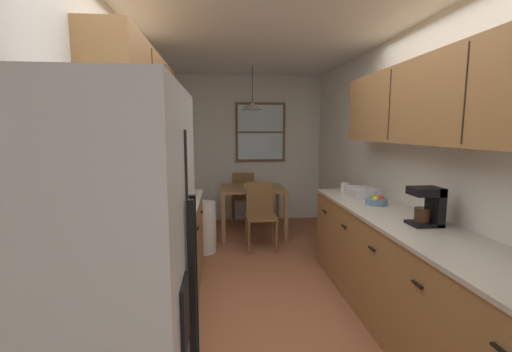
# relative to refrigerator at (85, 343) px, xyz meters

# --- Properties ---
(ground_plane) EXTENTS (12.00, 12.00, 0.00)m
(ground_plane) POSITION_rel_refrigerator_xyz_m (0.94, 2.26, -0.88)
(ground_plane) COLOR #995B3D
(wall_left) EXTENTS (0.10, 9.00, 2.55)m
(wall_left) POSITION_rel_refrigerator_xyz_m (-0.41, 2.26, 0.40)
(wall_left) COLOR silver
(wall_left) RESTS_ON ground
(wall_right) EXTENTS (0.10, 9.00, 2.55)m
(wall_right) POSITION_rel_refrigerator_xyz_m (2.29, 2.26, 0.40)
(wall_right) COLOR silver
(wall_right) RESTS_ON ground
(wall_back) EXTENTS (4.40, 0.10, 2.55)m
(wall_back) POSITION_rel_refrigerator_xyz_m (0.94, 4.91, 0.40)
(wall_back) COLOR silver
(wall_back) RESTS_ON ground
(ceiling_slab) EXTENTS (4.40, 9.00, 0.08)m
(ceiling_slab) POSITION_rel_refrigerator_xyz_m (0.94, 2.26, 1.71)
(ceiling_slab) COLOR white
(refrigerator) EXTENTS (0.75, 0.75, 1.75)m
(refrigerator) POSITION_rel_refrigerator_xyz_m (0.00, 0.00, 0.00)
(refrigerator) COLOR silver
(refrigerator) RESTS_ON ground
(stove_range) EXTENTS (0.66, 0.64, 1.10)m
(stove_range) POSITION_rel_refrigerator_xyz_m (-0.05, 0.71, -0.40)
(stove_range) COLOR white
(stove_range) RESTS_ON ground
(microwave_over_range) EXTENTS (0.39, 0.62, 0.33)m
(microwave_over_range) POSITION_rel_refrigerator_xyz_m (-0.17, 0.71, 0.82)
(microwave_over_range) COLOR silver
(counter_left) EXTENTS (0.64, 1.90, 0.90)m
(counter_left) POSITION_rel_refrigerator_xyz_m (-0.06, 1.98, -0.42)
(counter_left) COLOR olive
(counter_left) RESTS_ON ground
(upper_cabinets_left) EXTENTS (0.33, 1.98, 0.70)m
(upper_cabinets_left) POSITION_rel_refrigerator_xyz_m (-0.20, 1.93, 1.03)
(upper_cabinets_left) COLOR olive
(counter_right) EXTENTS (0.64, 3.10, 0.90)m
(counter_right) POSITION_rel_refrigerator_xyz_m (1.94, 1.27, -0.42)
(counter_right) COLOR olive
(counter_right) RESTS_ON ground
(upper_cabinets_right) EXTENTS (0.33, 2.78, 0.65)m
(upper_cabinets_right) POSITION_rel_refrigerator_xyz_m (2.08, 1.22, 0.95)
(upper_cabinets_right) COLOR olive
(dining_table) EXTENTS (0.96, 0.83, 0.74)m
(dining_table) POSITION_rel_refrigerator_xyz_m (0.95, 3.97, -0.25)
(dining_table) COLOR olive
(dining_table) RESTS_ON ground
(dining_chair_near) EXTENTS (0.41, 0.41, 0.90)m
(dining_chair_near) POSITION_rel_refrigerator_xyz_m (1.00, 3.35, -0.37)
(dining_chair_near) COLOR brown
(dining_chair_near) RESTS_ON ground
(dining_chair_far) EXTENTS (0.43, 0.43, 0.90)m
(dining_chair_far) POSITION_rel_refrigerator_xyz_m (0.84, 4.60, -0.37)
(dining_chair_far) COLOR brown
(dining_chair_far) RESTS_ON ground
(pendant_light) EXTENTS (0.33, 0.33, 0.64)m
(pendant_light) POSITION_rel_refrigerator_xyz_m (0.95, 3.97, 1.09)
(pendant_light) COLOR black
(back_window) EXTENTS (0.87, 0.05, 1.03)m
(back_window) POSITION_rel_refrigerator_xyz_m (1.16, 4.84, 0.70)
(back_window) COLOR brown
(trash_bin) EXTENTS (0.31, 0.31, 0.68)m
(trash_bin) POSITION_rel_refrigerator_xyz_m (0.24, 3.25, -0.54)
(trash_bin) COLOR white
(trash_bin) RESTS_ON ground
(storage_canister) EXTENTS (0.12, 0.12, 0.18)m
(storage_canister) POSITION_rel_refrigerator_xyz_m (-0.06, 1.17, 0.11)
(storage_canister) COLOR #D84C19
(storage_canister) RESTS_ON counter_left
(dish_towel) EXTENTS (0.02, 0.16, 0.24)m
(dish_towel) POSITION_rel_refrigerator_xyz_m (0.30, 0.87, -0.38)
(dish_towel) COLOR white
(coffee_maker) EXTENTS (0.22, 0.18, 0.29)m
(coffee_maker) POSITION_rel_refrigerator_xyz_m (2.02, 1.19, 0.18)
(coffee_maker) COLOR black
(coffee_maker) RESTS_ON counter_right
(mug_by_coffeemaker) EXTENTS (0.13, 0.09, 0.11)m
(mug_by_coffeemaker) POSITION_rel_refrigerator_xyz_m (1.88, 2.58, 0.08)
(mug_by_coffeemaker) COLOR white
(mug_by_coffeemaker) RESTS_ON counter_right
(fruit_bowl) EXTENTS (0.20, 0.20, 0.09)m
(fruit_bowl) POSITION_rel_refrigerator_xyz_m (1.95, 1.92, 0.06)
(fruit_bowl) COLOR #597F9E
(fruit_bowl) RESTS_ON counter_right
(dish_rack) EXTENTS (0.28, 0.34, 0.10)m
(dish_rack) POSITION_rel_refrigerator_xyz_m (1.97, 2.29, 0.07)
(dish_rack) COLOR silver
(dish_rack) RESTS_ON counter_right
(table_serving_bowl) EXTENTS (0.21, 0.21, 0.06)m
(table_serving_bowl) POSITION_rel_refrigerator_xyz_m (0.91, 3.96, -0.11)
(table_serving_bowl) COLOR #E0D14C
(table_serving_bowl) RESTS_ON dining_table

